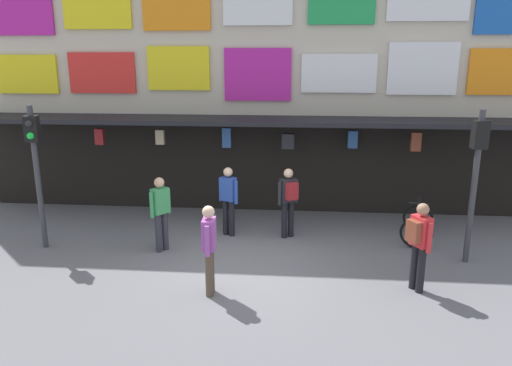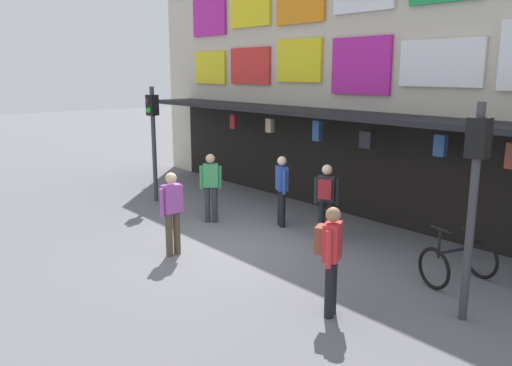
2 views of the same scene
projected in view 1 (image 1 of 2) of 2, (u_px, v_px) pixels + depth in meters
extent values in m
plane|color=slate|center=(241.00, 269.00, 9.85)|extent=(80.00, 80.00, 0.00)
cube|color=beige|center=(260.00, 64.00, 13.26)|extent=(18.00, 1.20, 8.00)
cube|color=black|center=(256.00, 121.00, 12.36)|extent=(15.30, 1.40, 0.12)
cube|color=#B71E93|center=(20.00, 12.00, 12.82)|extent=(1.79, 0.08, 1.19)
cube|color=yellow|center=(97.00, 5.00, 12.61)|extent=(1.82, 0.08, 1.22)
cube|color=orange|center=(176.00, 10.00, 12.47)|extent=(1.78, 0.08, 1.01)
cube|color=white|center=(258.00, 5.00, 12.26)|extent=(1.77, 0.08, 0.99)
cube|color=green|center=(342.00, 4.00, 12.08)|extent=(1.67, 0.08, 0.99)
cube|color=white|center=(428.00, 1.00, 11.89)|extent=(2.00, 0.08, 0.94)
cube|color=yellow|center=(28.00, 74.00, 13.24)|extent=(1.69, 0.08, 1.04)
cube|color=red|center=(102.00, 73.00, 13.05)|extent=(1.82, 0.08, 1.07)
cube|color=yellow|center=(179.00, 68.00, 12.84)|extent=(1.66, 0.08, 1.14)
cube|color=#B71E93|center=(258.00, 75.00, 12.70)|extent=(1.76, 0.08, 1.35)
cube|color=white|center=(339.00, 73.00, 12.51)|extent=(1.93, 0.08, 0.98)
cube|color=white|center=(423.00, 69.00, 12.31)|extent=(1.75, 0.08, 1.31)
cube|color=orange|center=(508.00, 72.00, 12.15)|extent=(1.95, 0.08, 1.14)
cylinder|color=black|center=(99.00, 125.00, 12.72)|extent=(0.02, 0.02, 0.20)
cube|color=maroon|center=(100.00, 137.00, 12.80)|extent=(0.23, 0.14, 0.42)
cylinder|color=black|center=(160.00, 126.00, 12.58)|extent=(0.02, 0.02, 0.20)
cube|color=tan|center=(160.00, 137.00, 12.65)|extent=(0.22, 0.13, 0.38)
cylinder|color=black|center=(226.00, 125.00, 12.47)|extent=(0.02, 0.02, 0.14)
cube|color=#2D5693|center=(227.00, 138.00, 12.55)|extent=(0.22, 0.13, 0.51)
cylinder|color=black|center=(288.00, 129.00, 12.31)|extent=(0.02, 0.02, 0.26)
cube|color=#232328|center=(288.00, 141.00, 12.39)|extent=(0.31, 0.19, 0.39)
cylinder|color=black|center=(353.00, 127.00, 12.42)|extent=(0.02, 0.02, 0.20)
cube|color=#2D5693|center=(353.00, 139.00, 12.50)|extent=(0.24, 0.15, 0.45)
cylinder|color=black|center=(417.00, 128.00, 12.12)|extent=(0.02, 0.02, 0.19)
cube|color=brown|center=(416.00, 142.00, 12.20)|extent=(0.25, 0.15, 0.47)
cube|color=black|center=(258.00, 166.00, 13.36)|extent=(15.30, 0.04, 2.50)
cylinder|color=#38383D|center=(38.00, 179.00, 10.60)|extent=(0.12, 0.12, 3.20)
cube|color=black|center=(32.00, 129.00, 10.32)|extent=(0.32, 0.28, 0.56)
sphere|color=black|center=(29.00, 124.00, 10.16)|extent=(0.15, 0.15, 0.15)
sphere|color=#19DB3D|center=(30.00, 136.00, 10.23)|extent=(0.15, 0.15, 0.15)
cylinder|color=#38383D|center=(474.00, 188.00, 9.83)|extent=(0.12, 0.12, 3.20)
cube|color=black|center=(480.00, 135.00, 9.55)|extent=(0.30, 0.26, 0.56)
sphere|color=black|center=(478.00, 127.00, 9.64)|extent=(0.15, 0.15, 0.15)
sphere|color=#19DB3D|center=(476.00, 140.00, 9.70)|extent=(0.15, 0.15, 0.15)
torus|color=black|center=(416.00, 233.00, 10.84)|extent=(0.71, 0.24, 0.72)
torus|color=black|center=(418.00, 218.00, 11.84)|extent=(0.71, 0.24, 0.72)
cylinder|color=black|center=(418.00, 215.00, 11.27)|extent=(0.30, 0.97, 0.05)
cylinder|color=black|center=(419.00, 206.00, 11.38)|extent=(0.04, 0.04, 0.35)
cube|color=black|center=(419.00, 199.00, 11.33)|extent=(0.15, 0.22, 0.06)
cylinder|color=black|center=(418.00, 214.00, 10.80)|extent=(0.04, 0.04, 0.50)
cylinder|color=black|center=(419.00, 204.00, 10.74)|extent=(0.43, 0.15, 0.04)
cylinder|color=black|center=(414.00, 266.00, 8.95)|extent=(0.14, 0.14, 0.88)
cylinder|color=black|center=(421.00, 270.00, 8.79)|extent=(0.14, 0.14, 0.88)
cube|color=red|center=(421.00, 231.00, 8.69)|extent=(0.36, 0.42, 0.56)
sphere|color=#A87A5B|center=(423.00, 209.00, 8.58)|extent=(0.22, 0.22, 0.22)
cylinder|color=red|center=(412.00, 230.00, 8.90)|extent=(0.09, 0.09, 0.56)
cylinder|color=red|center=(429.00, 238.00, 8.51)|extent=(0.09, 0.09, 0.56)
cube|color=brown|center=(414.00, 231.00, 8.62)|extent=(0.27, 0.32, 0.40)
cylinder|color=black|center=(232.00, 218.00, 11.58)|extent=(0.14, 0.14, 0.88)
cylinder|color=black|center=(226.00, 217.00, 11.67)|extent=(0.14, 0.14, 0.88)
cube|color=#28479E|center=(228.00, 189.00, 11.44)|extent=(0.42, 0.36, 0.56)
sphere|color=beige|center=(228.00, 172.00, 11.34)|extent=(0.22, 0.22, 0.22)
cylinder|color=#28479E|center=(236.00, 192.00, 11.34)|extent=(0.09, 0.09, 0.56)
cylinder|color=#28479E|center=(221.00, 190.00, 11.57)|extent=(0.09, 0.09, 0.56)
cylinder|color=black|center=(284.00, 220.00, 11.46)|extent=(0.14, 0.14, 0.88)
cylinder|color=black|center=(291.00, 219.00, 11.54)|extent=(0.14, 0.14, 0.88)
cube|color=#232328|center=(288.00, 190.00, 11.32)|extent=(0.42, 0.38, 0.56)
sphere|color=beige|center=(288.00, 173.00, 11.21)|extent=(0.22, 0.22, 0.22)
cylinder|color=#232328|center=(280.00, 194.00, 11.24)|extent=(0.09, 0.09, 0.56)
cylinder|color=#232328|center=(296.00, 191.00, 11.43)|extent=(0.09, 0.09, 0.56)
cube|color=maroon|center=(292.00, 191.00, 11.18)|extent=(0.32, 0.28, 0.40)
cylinder|color=brown|center=(211.00, 269.00, 8.82)|extent=(0.14, 0.14, 0.88)
cylinder|color=brown|center=(209.00, 274.00, 8.65)|extent=(0.14, 0.14, 0.88)
cube|color=#9E4CA8|center=(209.00, 234.00, 8.55)|extent=(0.23, 0.37, 0.56)
sphere|color=beige|center=(208.00, 212.00, 8.44)|extent=(0.22, 0.22, 0.22)
cylinder|color=#9E4CA8|center=(211.00, 232.00, 8.77)|extent=(0.09, 0.09, 0.56)
cylinder|color=#9E4CA8|center=(207.00, 241.00, 8.35)|extent=(0.09, 0.09, 0.56)
cylinder|color=#2D2D38|center=(158.00, 233.00, 10.63)|extent=(0.14, 0.14, 0.88)
cylinder|color=#2D2D38|center=(165.00, 231.00, 10.75)|extent=(0.14, 0.14, 0.88)
cube|color=#388E51|center=(160.00, 201.00, 10.51)|extent=(0.39, 0.42, 0.56)
sphere|color=tan|center=(159.00, 183.00, 10.40)|extent=(0.22, 0.22, 0.22)
cylinder|color=#388E51|center=(152.00, 205.00, 10.36)|extent=(0.09, 0.09, 0.56)
cylinder|color=#388E51|center=(168.00, 201.00, 10.67)|extent=(0.09, 0.09, 0.56)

